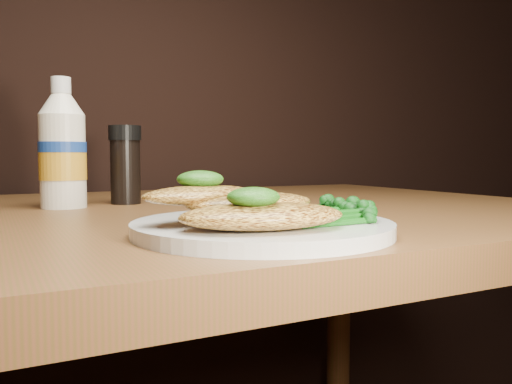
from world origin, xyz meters
TOP-DOWN VIEW (x-y plane):
  - plate at (0.00, 0.78)m, footprint 0.25×0.25m
  - chicken_front at (-0.02, 0.73)m, footprint 0.15×0.10m
  - chicken_mid at (-0.01, 0.78)m, footprint 0.13×0.07m
  - chicken_back at (-0.05, 0.79)m, footprint 0.12×0.08m
  - pesto_front at (-0.03, 0.73)m, footprint 0.05×0.05m
  - pesto_back at (-0.05, 0.80)m, footprint 0.05×0.05m
  - broccolini_bundle at (0.05, 0.76)m, footprint 0.12×0.10m
  - mayo_bottle at (-0.13, 1.13)m, footprint 0.08×0.08m
  - pepper_grinder at (-0.04, 1.16)m, footprint 0.06×0.06m

SIDE VIEW (x-z plane):
  - plate at x=0.00m, z-range 0.75..0.76m
  - broccolini_bundle at x=0.05m, z-range 0.76..0.78m
  - chicken_front at x=-0.02m, z-range 0.76..0.79m
  - chicken_mid at x=-0.01m, z-range 0.77..0.79m
  - chicken_back at x=-0.05m, z-range 0.78..0.80m
  - pesto_front at x=-0.03m, z-range 0.78..0.80m
  - pesto_back at x=-0.05m, z-range 0.79..0.81m
  - pepper_grinder at x=-0.04m, z-range 0.75..0.87m
  - mayo_bottle at x=-0.13m, z-range 0.75..0.93m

